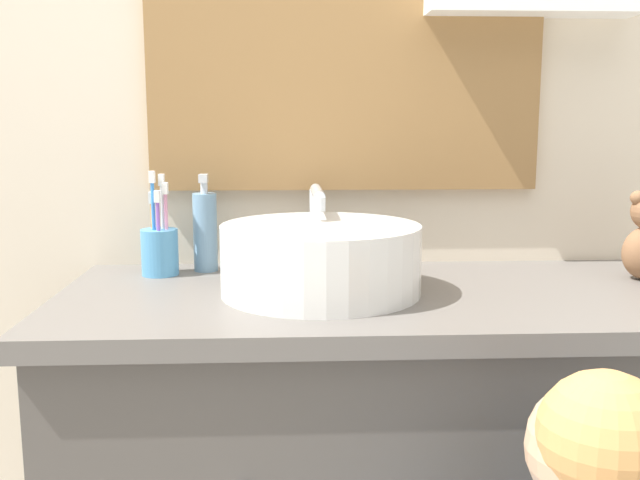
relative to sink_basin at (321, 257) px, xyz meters
name	(u,v)px	position (x,y,z in m)	size (l,w,h in m)	color
wall_back	(390,41)	(0.15, 0.28, 0.39)	(3.20, 0.18, 2.50)	beige
sink_basin	(321,257)	(0.00, 0.00, 0.00)	(0.34, 0.40, 0.17)	white
toothbrush_holder	(160,248)	(-0.30, 0.16, -0.01)	(0.07, 0.07, 0.20)	#4C93C6
soap_dispenser	(205,231)	(-0.22, 0.19, 0.02)	(0.05, 0.05, 0.19)	#6B93B2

